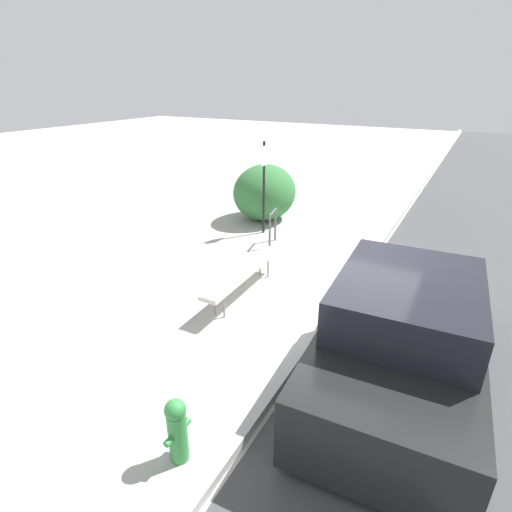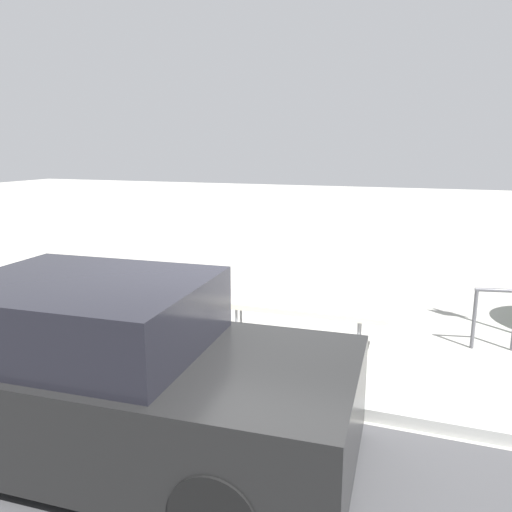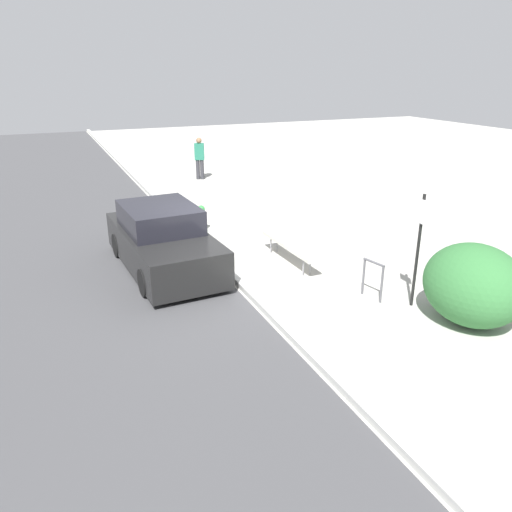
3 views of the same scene
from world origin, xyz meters
The scene contains 6 objects.
ground_plane centered at (0.00, 0.00, 0.00)m, with size 60.00×60.00×0.00m, color #ADAAA3.
curb centered at (0.00, 0.00, 0.07)m, with size 60.00×0.20×0.13m.
bench centered at (-0.08, 1.61, 0.46)m, with size 2.38×0.39×0.51m.
bike_rack centered at (2.38, 2.26, 0.50)m, with size 0.55×0.16×0.83m.
fire_hydrant centered at (-3.41, 0.42, 0.41)m, with size 0.36×0.22×0.77m.
parked_car_near centered at (-1.00, -1.29, 0.68)m, with size 4.30×2.01×1.51m.
Camera 2 is at (1.58, -4.55, 2.57)m, focal length 35.00 mm.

